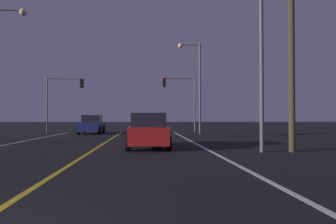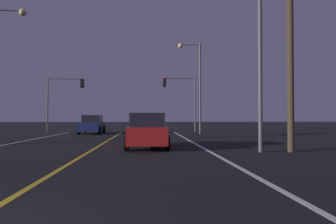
% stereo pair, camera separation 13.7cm
% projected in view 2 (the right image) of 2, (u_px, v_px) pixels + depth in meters
% --- Properties ---
extents(lane_edge_right, '(0.16, 33.86, 0.01)m').
position_uv_depth(lane_edge_right, '(205.00, 149.00, 14.50)').
color(lane_edge_right, silver).
rests_on(lane_edge_right, ground).
extents(lane_center_divider, '(0.16, 33.86, 0.01)m').
position_uv_depth(lane_center_divider, '(93.00, 150.00, 14.14)').
color(lane_center_divider, gold).
rests_on(lane_center_divider, ground).
extents(car_oncoming, '(2.02, 4.30, 1.70)m').
position_uv_depth(car_oncoming, '(92.00, 125.00, 28.27)').
color(car_oncoming, black).
rests_on(car_oncoming, ground).
extents(car_lead_same_lane, '(2.02, 4.30, 1.70)m').
position_uv_depth(car_lead_same_lane, '(147.00, 131.00, 15.07)').
color(car_lead_same_lane, black).
rests_on(car_lead_same_lane, ground).
extents(traffic_light_near_right, '(3.50, 0.36, 5.61)m').
position_uv_depth(traffic_light_near_right, '(180.00, 92.00, 32.01)').
color(traffic_light_near_right, '#4C4C51').
rests_on(traffic_light_near_right, ground).
extents(traffic_light_near_left, '(3.74, 0.36, 5.46)m').
position_uv_depth(traffic_light_near_left, '(66.00, 92.00, 31.21)').
color(traffic_light_near_left, '#4C4C51').
rests_on(traffic_light_near_left, ground).
extents(street_lamp_right_near, '(2.09, 0.44, 8.26)m').
position_uv_depth(street_lamp_right_near, '(250.00, 31.00, 13.23)').
color(street_lamp_right_near, '#4C4C51').
rests_on(street_lamp_right_near, ground).
extents(street_lamp_right_far, '(2.12, 0.44, 8.29)m').
position_uv_depth(street_lamp_right_far, '(195.00, 77.00, 28.17)').
color(street_lamp_right_far, '#4C4C51').
rests_on(street_lamp_right_far, ground).
extents(utility_pole_right, '(2.20, 0.28, 9.43)m').
position_uv_depth(utility_pole_right, '(290.00, 37.00, 13.35)').
color(utility_pole_right, '#423323').
rests_on(utility_pole_right, ground).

